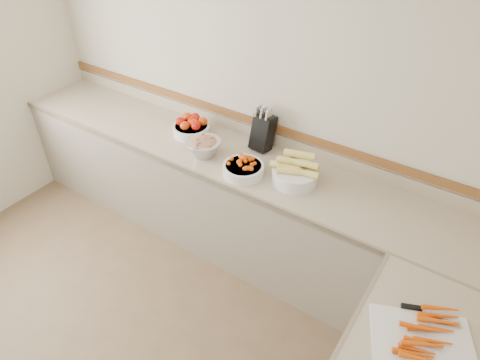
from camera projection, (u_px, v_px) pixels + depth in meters
The scene contains 8 objects.
back_wall at pixel (249, 89), 3.21m from camera, with size 4.00×4.00×0.00m, color beige.
counter_back at pixel (227, 199), 3.51m from camera, with size 4.00×0.65×1.08m.
knife_block at pixel (263, 131), 3.22m from camera, with size 0.16×0.19×0.36m.
tomato_bowl at pixel (191, 127), 3.43m from camera, with size 0.30×0.30×0.15m.
cherry_tomato_bowl at pixel (243, 168), 3.00m from camera, with size 0.29×0.29×0.16m.
corn_bowl at pixel (295, 172), 2.92m from camera, with size 0.35×0.32×0.23m.
rhubarb_bowl at pixel (204, 146), 3.18m from camera, with size 0.26×0.26×0.15m.
cutting_board at pixel (424, 339), 1.97m from camera, with size 0.56×0.51×0.07m.
Camera 1 is at (1.59, -0.51, 2.70)m, focal length 32.00 mm.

